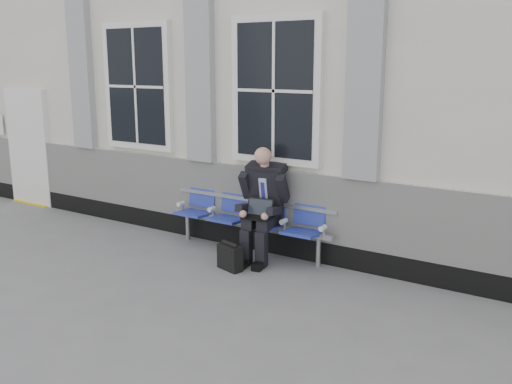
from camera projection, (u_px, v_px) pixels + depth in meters
The scene contains 5 objects.
ground at pixel (189, 280), 7.00m from camera, with size 70.00×70.00×0.00m, color slate.
station_building at pixel (320, 87), 9.35m from camera, with size 14.40×4.40×4.49m.
bench at pixel (249, 214), 7.95m from camera, with size 2.60×0.47×0.91m.
businessman at pixel (263, 200), 7.61m from camera, with size 0.68×0.91×1.53m.
briefcase at pixel (230, 257), 7.33m from camera, with size 0.39×0.25×0.37m.
Camera 1 is at (4.28, -5.07, 2.61)m, focal length 40.00 mm.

